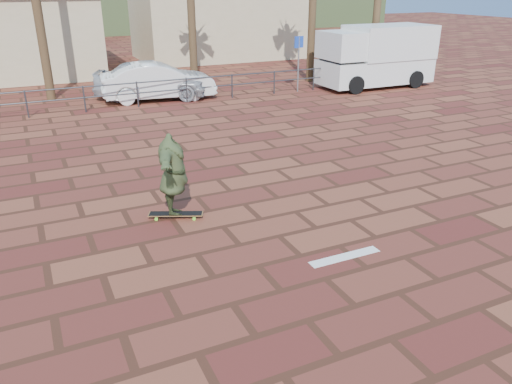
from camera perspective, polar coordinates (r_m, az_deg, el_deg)
ground at (r=9.70m, az=2.66°, el=-5.06°), size 120.00×120.00×0.00m
paint_stripe at (r=9.14m, az=10.11°, el=-7.29°), size 1.40×0.22×0.01m
guardrail at (r=20.35m, az=-13.43°, el=11.29°), size 24.06×0.06×1.00m
building_east at (r=33.84m, az=-4.44°, el=19.37°), size 10.60×6.60×5.00m
longboard at (r=10.50m, az=-9.16°, el=-2.51°), size 1.13×0.69×0.11m
skateboarder at (r=10.16m, az=-9.46°, el=1.97°), size 1.19×2.19×1.72m
campervan at (r=24.50m, az=13.63°, el=14.96°), size 5.32×2.36×2.75m
car_silver at (r=21.89m, az=-11.84°, el=12.52°), size 5.05×3.56×1.60m
car_white at (r=21.54m, az=-11.11°, el=12.31°), size 4.76×2.10×1.52m
street_sign at (r=22.74m, az=4.89°, el=15.51°), size 0.48×0.15×2.39m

